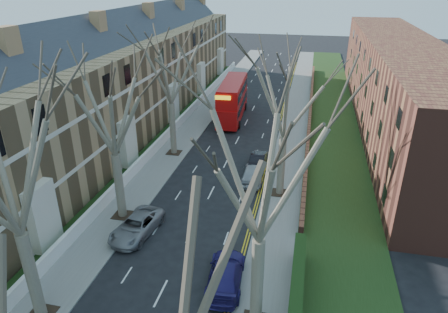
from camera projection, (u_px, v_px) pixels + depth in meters
The scene contains 16 objects.
pavement_left at pixel (200, 119), 50.98m from camera, with size 3.00×102.00×0.12m, color slate.
pavement_right at pixel (295, 126), 48.63m from camera, with size 3.00×102.00×0.12m, color slate.
terrace_left at pixel (111, 89), 43.10m from camera, with size 9.70×78.00×13.60m.
flats_right at pixel (396, 83), 47.88m from camera, with size 13.97×54.00×10.00m.
front_wall_left at pixel (166, 136), 43.97m from camera, with size 0.30×78.00×1.00m.
grass_verge_right at pixel (333, 128), 47.71m from camera, with size 6.00×102.00×0.06m.
tree_left_mid at pixel (1, 156), 17.68m from camera, with size 10.50×10.50×14.71m.
tree_left_far at pixel (108, 100), 26.68m from camera, with size 10.15×10.15×14.22m.
tree_left_dist at pixel (169, 60), 37.20m from camera, with size 10.50×10.50×14.71m.
tree_right_mid at pixel (262, 161), 17.22m from camera, with size 10.50×10.50×14.71m.
tree_right_far at pixel (287, 87), 29.77m from camera, with size 10.15×10.15×14.22m.
double_decker_bus at pixel (233, 101), 50.38m from camera, with size 3.38×11.42×4.71m.
car_left_far at pixel (137, 226), 28.21m from camera, with size 2.27×4.92×1.37m, color gray.
car_right_near at pixel (226, 274), 23.64m from camera, with size 2.04×5.02×1.46m, color navy.
car_right_mid at pixel (253, 173), 35.48m from camera, with size 1.85×4.59×1.56m, color #9C9FA5.
car_right_far at pixel (258, 159), 38.44m from camera, with size 1.38×3.95×1.30m, color black.
Camera 1 is at (7.43, -7.56, 16.93)m, focal length 32.00 mm.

